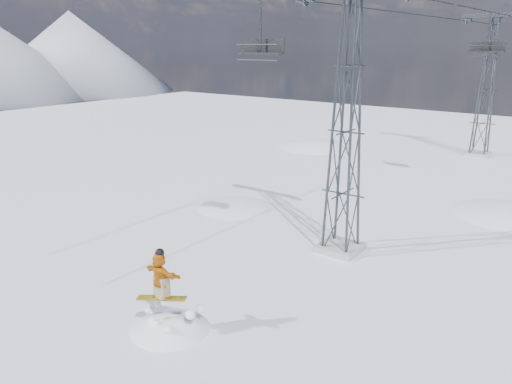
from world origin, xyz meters
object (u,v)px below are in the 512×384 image
Objects in this scene: lift_tower_near at (346,133)px; lift_chair_near at (262,48)px; lift_tower_far at (486,90)px; snowboarder_jump at (173,371)px.

lift_chair_near is (-2.20, -3.12, 3.49)m from lift_tower_near.
lift_tower_near and lift_tower_far have the same top height.
snowboarder_jump is 2.94× the size of lift_chair_near.
lift_chair_near is at bearing -125.17° from lift_tower_near.
snowboarder_jump is (-1.50, -9.23, -7.11)m from lift_tower_near.
lift_tower_near is at bearing -90.00° from lift_tower_far.
lift_tower_near is 4.83× the size of lift_chair_near.
lift_tower_far is at bearing 87.50° from snowboarder_jump.
lift_tower_near is at bearing 80.79° from snowboarder_jump.
lift_tower_far reaches higher than lift_chair_near.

